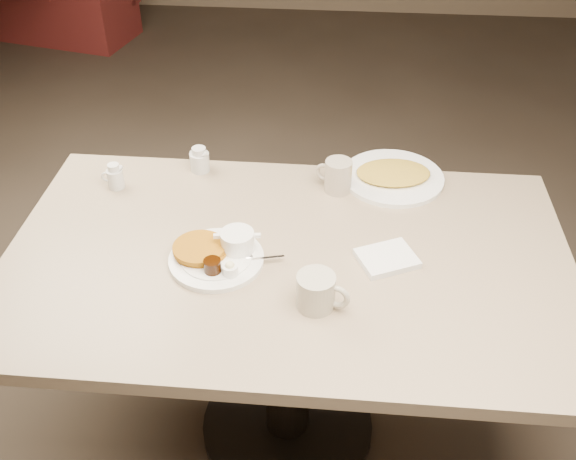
# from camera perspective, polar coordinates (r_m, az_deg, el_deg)

# --- Properties ---
(room) EXTENTS (7.04, 8.04, 2.84)m
(room) POSITION_cam_1_polar(r_m,az_deg,el_deg) (1.40, -0.08, 18.59)
(room) COLOR #4C3F33
(room) RESTS_ON ground
(diner_table) EXTENTS (1.50, 0.90, 0.75)m
(diner_table) POSITION_cam_1_polar(r_m,az_deg,el_deg) (1.84, -0.06, -6.29)
(diner_table) COLOR tan
(diner_table) RESTS_ON ground
(main_plate) EXTENTS (0.31, 0.27, 0.07)m
(main_plate) POSITION_cam_1_polar(r_m,az_deg,el_deg) (1.71, -6.11, -2.01)
(main_plate) COLOR white
(main_plate) RESTS_ON diner_table
(coffee_mug_near) EXTENTS (0.14, 0.12, 0.09)m
(coffee_mug_near) POSITION_cam_1_polar(r_m,az_deg,el_deg) (1.56, 2.57, -5.35)
(coffee_mug_near) COLOR #B9B39E
(coffee_mug_near) RESTS_ON diner_table
(napkin) EXTENTS (0.18, 0.16, 0.02)m
(napkin) POSITION_cam_1_polar(r_m,az_deg,el_deg) (1.72, 8.62, -2.47)
(napkin) COLOR white
(napkin) RESTS_ON diner_table
(coffee_mug_far) EXTENTS (0.12, 0.10, 0.10)m
(coffee_mug_far) POSITION_cam_1_polar(r_m,az_deg,el_deg) (1.95, 4.32, 4.74)
(coffee_mug_far) COLOR #B1A693
(coffee_mug_far) RESTS_ON diner_table
(creamer_left) EXTENTS (0.08, 0.06, 0.08)m
(creamer_left) POSITION_cam_1_polar(r_m,az_deg,el_deg) (2.03, -14.85, 4.50)
(creamer_left) COLOR silver
(creamer_left) RESTS_ON diner_table
(creamer_right) EXTENTS (0.08, 0.08, 0.08)m
(creamer_right) POSITION_cam_1_polar(r_m,az_deg,el_deg) (2.06, -7.73, 6.07)
(creamer_right) COLOR silver
(creamer_right) RESTS_ON diner_table
(hash_plate) EXTENTS (0.35, 0.35, 0.04)m
(hash_plate) POSITION_cam_1_polar(r_m,az_deg,el_deg) (2.03, 9.14, 4.69)
(hash_plate) COLOR white
(hash_plate) RESTS_ON diner_table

